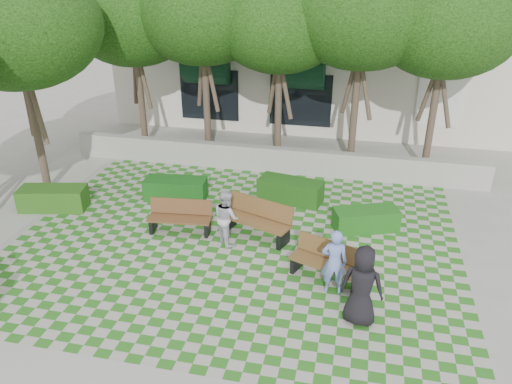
% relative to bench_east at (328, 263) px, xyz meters
% --- Properties ---
extents(ground, '(90.00, 90.00, 0.00)m').
position_rel_bench_east_xyz_m(ground, '(-2.62, 0.06, -0.46)').
color(ground, gray).
rests_on(ground, ground).
extents(lawn, '(12.00, 12.00, 0.00)m').
position_rel_bench_east_xyz_m(lawn, '(-2.62, 1.06, -0.46)').
color(lawn, '#2B721E').
rests_on(lawn, ground).
extents(sidewalk_west, '(2.00, 12.00, 0.01)m').
position_rel_bench_east_xyz_m(sidewalk_west, '(-9.82, 1.06, -0.46)').
color(sidewalk_west, '#9E9B93').
rests_on(sidewalk_west, ground).
extents(retaining_wall, '(15.00, 0.36, 0.90)m').
position_rel_bench_east_xyz_m(retaining_wall, '(-2.62, 6.26, -0.01)').
color(retaining_wall, '#9E9B93').
rests_on(retaining_wall, ground).
extents(bench_east, '(1.92, 1.23, 0.96)m').
position_rel_bench_east_xyz_m(bench_east, '(0.00, 0.00, 0.00)').
color(bench_east, brown).
rests_on(bench_east, ground).
extents(bench_mid, '(2.11, 1.32, 1.05)m').
position_rel_bench_east_xyz_m(bench_mid, '(-2.11, 1.64, 0.05)').
color(bench_mid, brown).
rests_on(bench_mid, ground).
extents(bench_west, '(1.83, 0.77, 0.94)m').
position_rel_bench_east_xyz_m(bench_west, '(-4.28, 1.40, -0.01)').
color(bench_west, '#56351D').
rests_on(bench_west, ground).
extents(hedge_east, '(1.96, 1.32, 0.64)m').
position_rel_bench_east_xyz_m(hedge_east, '(0.85, 2.66, -0.14)').
color(hedge_east, '#185215').
rests_on(hedge_east, ground).
extents(hedge_midright, '(2.14, 1.18, 0.71)m').
position_rel_bench_east_xyz_m(hedge_midright, '(-1.54, 4.02, -0.11)').
color(hedge_midright, '#194512').
rests_on(hedge_midright, ground).
extents(hedge_midleft, '(2.03, 0.99, 0.68)m').
position_rel_bench_east_xyz_m(hedge_midleft, '(-5.17, 3.36, -0.12)').
color(hedge_midleft, '#134714').
rests_on(hedge_midleft, ground).
extents(hedge_west, '(2.13, 1.22, 0.70)m').
position_rel_bench_east_xyz_m(hedge_west, '(-8.62, 1.88, -0.11)').
color(hedge_west, '#235015').
rests_on(hedge_west, ground).
extents(person_blue, '(0.64, 0.45, 1.65)m').
position_rel_bench_east_xyz_m(person_blue, '(0.16, -0.49, 0.36)').
color(person_blue, '#748BD4').
rests_on(person_blue, ground).
extents(person_dark, '(0.99, 0.72, 1.85)m').
position_rel_bench_east_xyz_m(person_dark, '(0.81, -1.41, 0.46)').
color(person_dark, black).
rests_on(person_dark, ground).
extents(person_white, '(0.95, 0.95, 1.55)m').
position_rel_bench_east_xyz_m(person_white, '(-2.84, 1.11, 0.31)').
color(person_white, silver).
rests_on(person_white, ground).
extents(tree_row, '(17.70, 13.40, 7.41)m').
position_rel_bench_east_xyz_m(tree_row, '(-4.49, 6.01, 4.72)').
color(tree_row, '#47382B').
rests_on(tree_row, ground).
extents(building, '(18.00, 8.92, 5.15)m').
position_rel_bench_east_xyz_m(building, '(-1.69, 14.14, 2.06)').
color(building, beige).
rests_on(building, ground).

